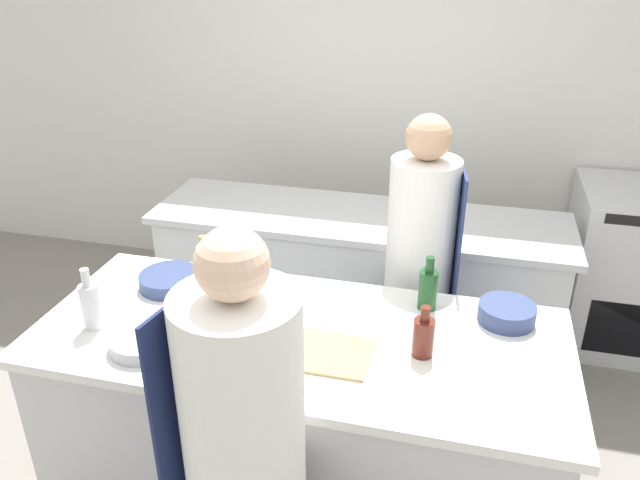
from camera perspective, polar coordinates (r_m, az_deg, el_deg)
wall_back at (r=4.27m, az=6.03°, el=13.44°), size 8.00×0.06×2.80m
prep_counter at (r=2.80m, az=-1.83°, el=-15.98°), size 2.14×0.91×0.89m
pass_counter at (r=3.76m, az=3.41°, el=-3.91°), size 2.38×0.67×0.89m
chef_at_prep_near at (r=2.07m, az=-6.82°, el=-20.28°), size 0.41×0.39×1.66m
chef_at_stove at (r=3.09m, az=9.00°, el=-3.30°), size 0.35×0.34×1.63m
bottle_olive_oil at (r=2.96m, az=-10.57°, el=-1.67°), size 0.07×0.07×0.19m
bottle_vinegar at (r=2.67m, az=-20.24°, el=-5.55°), size 0.08×0.08×0.27m
bottle_wine at (r=2.31m, az=-12.04°, el=-9.72°), size 0.08×0.08×0.26m
bottle_cooking_oil at (r=2.39m, az=9.44°, el=-8.65°), size 0.08×0.08×0.21m
bottle_sauce at (r=2.67m, az=9.84°, el=-4.37°), size 0.08×0.08×0.24m
bowl_mixing_large at (r=2.69m, az=16.70°, el=-6.40°), size 0.23×0.23×0.08m
bowl_prep_small at (r=2.90m, az=-13.58°, el=-3.59°), size 0.27×0.27×0.06m
bowl_ceramic_blue at (r=2.53m, az=-15.75°, el=-8.85°), size 0.27×0.27×0.06m
cup at (r=2.44m, az=-5.12°, el=-8.73°), size 0.10×0.10×0.09m
cutting_board at (r=2.41m, az=0.56°, el=-10.29°), size 0.34×0.27×0.01m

